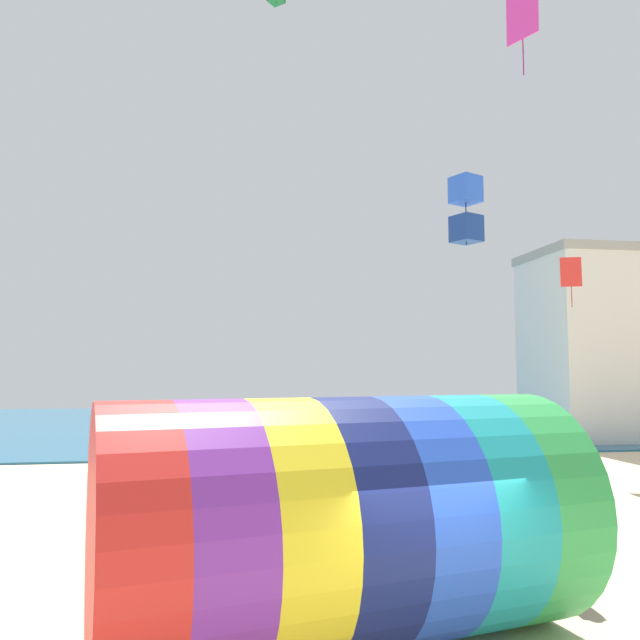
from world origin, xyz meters
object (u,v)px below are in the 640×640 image
at_px(kite_handler, 567,548).
at_px(bystander_near_water, 240,504).
at_px(kite_blue_box, 466,209).
at_px(giant_inflatable_tube, 343,520).
at_px(kite_magenta_diamond, 522,15).
at_px(kite_red_diamond, 571,273).

height_order(kite_handler, bystander_near_water, kite_handler).
bearing_deg(kite_blue_box, giant_inflatable_tube, -133.35).
bearing_deg(kite_handler, kite_blue_box, 106.32).
height_order(kite_handler, kite_magenta_diamond, kite_magenta_diamond).
height_order(giant_inflatable_tube, kite_red_diamond, kite_red_diamond).
bearing_deg(kite_handler, bystander_near_water, 139.85).
height_order(kite_red_diamond, bystander_near_water, kite_red_diamond).
bearing_deg(kite_blue_box, kite_handler, -73.68).
distance_m(giant_inflatable_tube, kite_red_diamond, 19.13).
bearing_deg(kite_blue_box, bystander_near_water, 155.42).
relative_size(giant_inflatable_tube, bystander_near_water, 4.57).
bearing_deg(kite_red_diamond, kite_blue_box, -130.16).
bearing_deg(bystander_near_water, kite_handler, -40.15).
height_order(giant_inflatable_tube, kite_handler, giant_inflatable_tube).
height_order(kite_handler, kite_blue_box, kite_blue_box).
height_order(giant_inflatable_tube, bystander_near_water, giant_inflatable_tube).
distance_m(kite_red_diamond, kite_magenta_diamond, 12.58).
distance_m(kite_magenta_diamond, bystander_near_water, 13.32).
height_order(giant_inflatable_tube, kite_magenta_diamond, kite_magenta_diamond).
relative_size(kite_blue_box, bystander_near_water, 0.95).
distance_m(kite_handler, kite_blue_box, 7.10).
distance_m(kite_handler, kite_magenta_diamond, 11.86).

